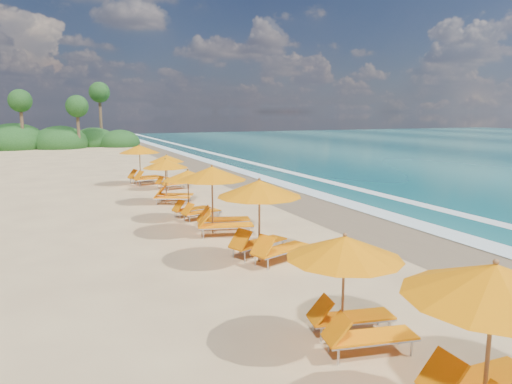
{
  "coord_description": "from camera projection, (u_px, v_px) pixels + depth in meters",
  "views": [
    {
      "loc": [
        -7.44,
        -16.82,
        4.34
      ],
      "look_at": [
        0.0,
        0.0,
        1.2
      ],
      "focal_mm": 33.01,
      "sensor_mm": 36.0,
      "label": 1
    }
  ],
  "objects": [
    {
      "name": "ground",
      "position": [
        256.0,
        221.0,
        18.86
      ],
      "size": [
        160.0,
        160.0,
        0.0
      ],
      "primitive_type": "plane",
      "color": "#D9BA7F",
      "rests_on": "ground"
    },
    {
      "name": "wet_sand",
      "position": [
        340.0,
        213.0,
        20.46
      ],
      "size": [
        4.0,
        160.0,
        0.01
      ],
      "primitive_type": "cube",
      "color": "#856E4F",
      "rests_on": "ground"
    },
    {
      "name": "surf_foam",
      "position": [
        390.0,
        207.0,
        21.53
      ],
      "size": [
        4.0,
        160.0,
        0.01
      ],
      "color": "white",
      "rests_on": "ground"
    },
    {
      "name": "station_0",
      "position": [
        500.0,
        334.0,
        6.37
      ],
      "size": [
        2.68,
        2.49,
        2.45
      ],
      "rotation": [
        0.0,
        0.0,
        -0.03
      ],
      "color": "olive",
      "rests_on": "ground"
    },
    {
      "name": "station_1",
      "position": [
        352.0,
        283.0,
        8.69
      ],
      "size": [
        2.64,
        2.53,
        2.19
      ],
      "rotation": [
        0.0,
        0.0,
        -0.2
      ],
      "color": "olive",
      "rests_on": "ground"
    },
    {
      "name": "station_2",
      "position": [
        264.0,
        214.0,
        13.72
      ],
      "size": [
        3.19,
        3.13,
        2.49
      ],
      "rotation": [
        0.0,
        0.0,
        0.34
      ],
      "color": "olive",
      "rests_on": "ground"
    },
    {
      "name": "station_3",
      "position": [
        218.0,
        195.0,
        16.83
      ],
      "size": [
        3.12,
        3.02,
        2.51
      ],
      "rotation": [
        0.0,
        0.0,
        -0.26
      ],
      "color": "olive",
      "rests_on": "ground"
    },
    {
      "name": "station_4",
      "position": [
        192.0,
        191.0,
        19.15
      ],
      "size": [
        2.55,
        2.46,
        2.08
      ],
      "rotation": [
        0.0,
        0.0,
        0.23
      ],
      "color": "olive",
      "rests_on": "ground"
    },
    {
      "name": "station_5",
      "position": [
        169.0,
        178.0,
        22.54
      ],
      "size": [
        2.86,
        2.85,
        2.18
      ],
      "rotation": [
        0.0,
        0.0,
        -0.44
      ],
      "color": "olive",
      "rests_on": "ground"
    },
    {
      "name": "station_6",
      "position": [
        169.0,
        169.0,
        26.64
      ],
      "size": [
        2.52,
        2.46,
        2.0
      ],
      "rotation": [
        0.0,
        0.0,
        0.3
      ],
      "color": "olive",
      "rests_on": "ground"
    },
    {
      "name": "station_7",
      "position": [
        143.0,
        162.0,
        28.39
      ],
      "size": [
        3.0,
        2.89,
        2.45
      ],
      "rotation": [
        0.0,
        0.0,
        0.23
      ],
      "color": "olive",
      "rests_on": "ground"
    },
    {
      "name": "treeline",
      "position": [
        25.0,
        140.0,
        55.77
      ],
      "size": [
        25.8,
        8.8,
        9.74
      ],
      "color": "#163D14",
      "rests_on": "ground"
    }
  ]
}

